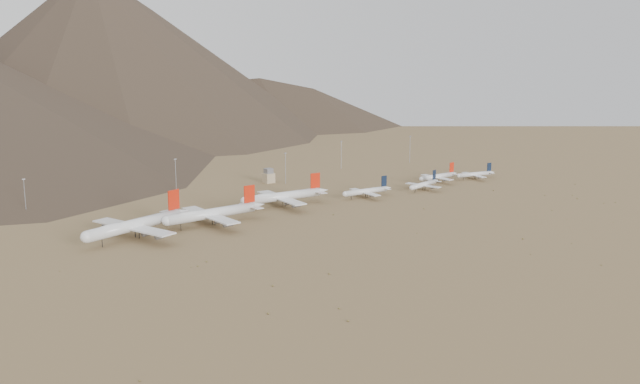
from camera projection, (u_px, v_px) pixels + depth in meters
ground at (330, 215)px, 475.95m from camera, size 3000.00×3000.00×0.00m
widebody_west at (135, 225)px, 416.36m from camera, size 78.16×61.95×23.91m
widebody_centre at (212, 213)px, 447.11m from camera, size 74.26×56.85×22.05m
widebody_east at (283, 196)px, 499.56m from camera, size 71.13×54.91×21.13m
narrowbody_a at (367, 191)px, 529.33m from camera, size 44.90×32.36×14.82m
narrowbody_b at (424, 184)px, 557.23m from camera, size 41.15×30.26×13.79m
narrowbody_c at (438, 176)px, 589.04m from camera, size 44.90×32.01×14.82m
narrowbody_d at (476, 174)px, 602.61m from camera, size 38.72×28.44×12.96m
control_tower at (269, 176)px, 586.00m from camera, size 8.00×8.00×12.00m
mast_far_west at (25, 196)px, 467.15m from camera, size 2.00×0.60×25.70m
mast_west at (176, 173)px, 549.53m from camera, size 2.00×0.60×25.70m
mast_centre at (285, 167)px, 579.86m from camera, size 2.00×0.60×25.70m
mast_east at (341, 153)px, 651.43m from camera, size 2.00×0.60×25.70m
mast_far_east at (410, 148)px, 686.72m from camera, size 2.00×0.60×25.70m
desert_scrub at (451, 236)px, 421.22m from camera, size 425.57×171.91×0.81m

